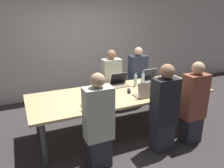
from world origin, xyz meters
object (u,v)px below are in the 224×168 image
(cup_far_center, at_px, (108,86))
(person_far_right, at_px, (137,78))
(cup_far_right, at_px, (161,78))
(person_far_center, at_px, (111,83))
(bottle_far_right, at_px, (143,79))
(stapler, at_px, (129,91))
(bottle_far_center, at_px, (136,80))
(laptop_far_right, at_px, (150,78))
(laptop_near_right, at_px, (175,89))
(bottle_near_right, at_px, (158,88))
(laptop_near_left, at_px, (94,103))
(person_near_left, at_px, (99,123))
(cup_near_right, at_px, (163,92))
(person_near_right, at_px, (194,105))
(laptop_far_center, at_px, (120,82))
(laptop_near_midright, at_px, (145,93))
(person_near_midright, at_px, (164,110))

(cup_far_center, bearing_deg, person_far_right, 29.34)
(cup_far_right, distance_m, cup_far_center, 1.23)
(person_far_center, bearing_deg, bottle_far_right, -51.52)
(bottle_far_right, height_order, stapler, bottle_far_right)
(bottle_far_center, xyz_separation_m, stapler, (-0.29, -0.26, -0.09))
(laptop_far_right, distance_m, cup_far_right, 0.26)
(laptop_near_right, relative_size, bottle_far_right, 1.28)
(bottle_near_right, height_order, stapler, bottle_near_right)
(laptop_near_left, distance_m, person_near_left, 0.39)
(person_far_center, bearing_deg, cup_near_right, -68.35)
(person_near_right, bearing_deg, laptop_far_center, -57.03)
(person_near_left, bearing_deg, cup_far_center, -119.06)
(laptop_near_midright, bearing_deg, bottle_far_right, -118.39)
(laptop_near_midright, distance_m, person_far_center, 1.20)
(laptop_near_midright, distance_m, laptop_near_left, 0.97)
(laptop_near_right, height_order, stapler, laptop_near_right)
(laptop_near_right, relative_size, bottle_far_center, 1.22)
(person_near_right, relative_size, person_near_left, 1.00)
(cup_near_right, height_order, bottle_far_right, bottle_far_right)
(person_near_right, distance_m, cup_near_right, 0.55)
(cup_near_right, bearing_deg, person_far_right, 79.65)
(laptop_far_right, bearing_deg, laptop_far_center, 178.23)
(bottle_far_right, distance_m, cup_far_center, 0.74)
(laptop_far_center, bearing_deg, laptop_far_right, -1.77)
(cup_near_right, height_order, laptop_near_left, laptop_near_left)
(person_near_right, relative_size, laptop_near_midright, 4.09)
(bottle_far_right, bearing_deg, laptop_near_midright, -118.39)
(laptop_near_left, height_order, person_near_left, person_near_left)
(bottle_near_right, relative_size, person_near_left, 0.14)
(laptop_near_right, bearing_deg, person_near_right, 94.46)
(laptop_near_midright, bearing_deg, bottle_near_right, -162.11)
(bottle_near_right, height_order, person_near_midright, person_near_midright)
(laptop_far_center, bearing_deg, person_near_right, -57.03)
(laptop_near_left, relative_size, person_far_center, 0.24)
(laptop_near_left, height_order, stapler, laptop_near_left)
(person_near_right, xyz_separation_m, laptop_near_midright, (-0.65, 0.48, 0.15))
(bottle_far_right, relative_size, person_near_midright, 0.18)
(laptop_far_right, bearing_deg, laptop_near_right, -86.40)
(cup_far_right, relative_size, stapler, 0.66)
(person_near_left, bearing_deg, laptop_near_midright, -157.70)
(bottle_near_right, relative_size, laptop_far_center, 0.59)
(laptop_near_right, distance_m, person_near_midright, 0.72)
(laptop_near_right, distance_m, laptop_far_right, 0.75)
(person_near_left, distance_m, bottle_far_center, 1.54)
(laptop_near_left, relative_size, person_near_left, 0.24)
(person_near_right, height_order, bottle_far_center, person_near_right)
(cup_far_center, bearing_deg, bottle_far_right, -7.55)
(cup_far_right, bearing_deg, laptop_far_center, 176.10)
(laptop_near_midright, xyz_separation_m, laptop_near_left, (-0.97, -0.07, -0.00))
(laptop_far_right, height_order, laptop_near_midright, same)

